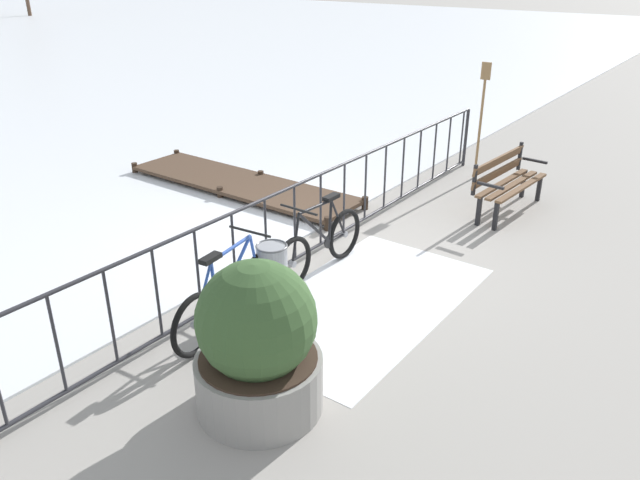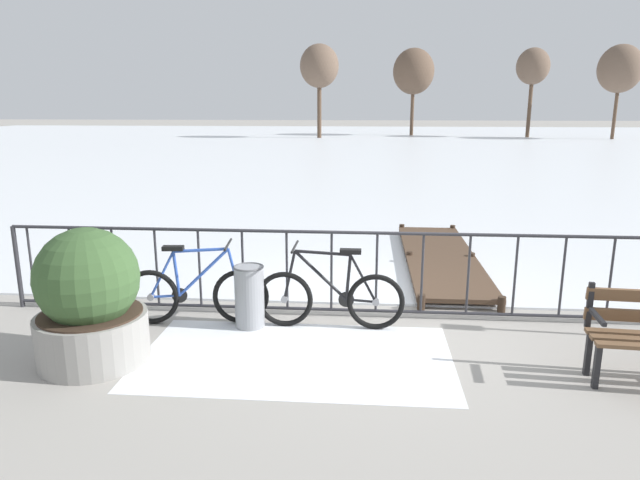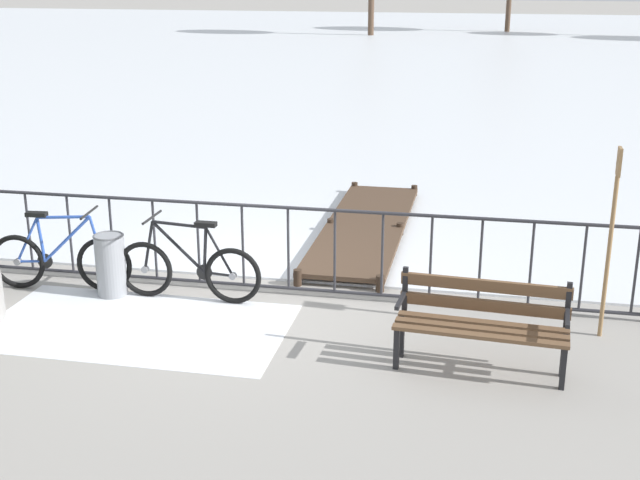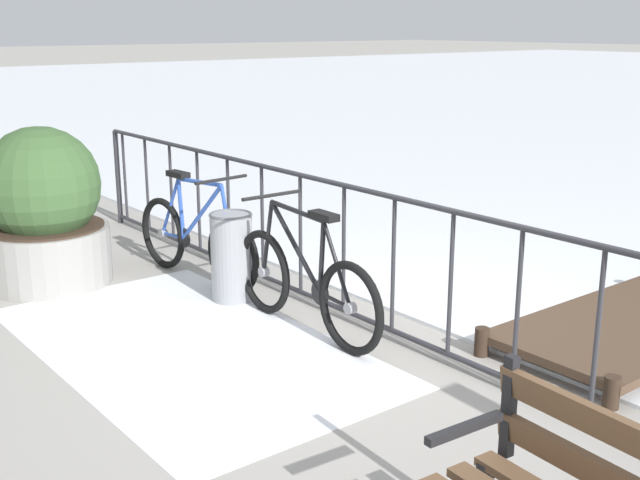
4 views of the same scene
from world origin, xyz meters
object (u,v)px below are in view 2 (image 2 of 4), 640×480
trash_bin (249,296)px  bicycle_near_railing (195,294)px  bicycle_second (330,297)px  planter_with_shrub (89,300)px

trash_bin → bicycle_near_railing: bearing=176.9°
bicycle_second → planter_with_shrub: (-2.32, -1.06, 0.27)m
planter_with_shrub → trash_bin: planter_with_shrub is taller
bicycle_near_railing → trash_bin: bearing=-3.1°
bicycle_near_railing → planter_with_shrub: bearing=-124.9°
trash_bin → planter_with_shrub: bearing=-143.6°
bicycle_near_railing → planter_with_shrub: size_ratio=1.25×
bicycle_near_railing → trash_bin: (0.65, -0.04, 0.00)m
bicycle_near_railing → bicycle_second: 1.58m
bicycle_near_railing → trash_bin: size_ratio=2.33×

